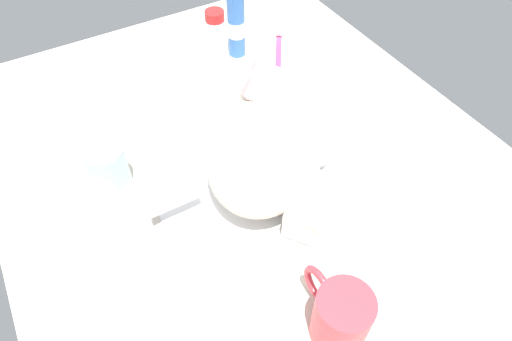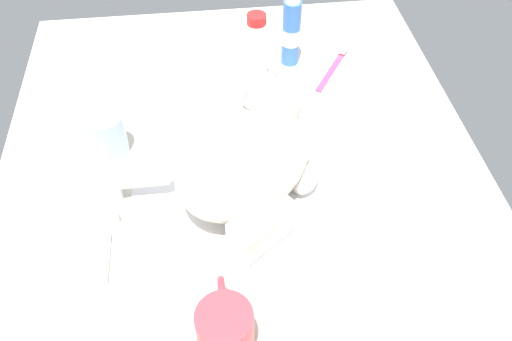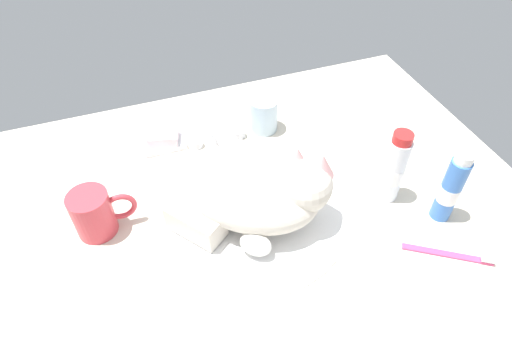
{
  "view_description": "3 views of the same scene",
  "coord_description": "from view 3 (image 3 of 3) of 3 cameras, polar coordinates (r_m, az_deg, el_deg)",
  "views": [
    {
      "loc": [
        -41.05,
        25.3,
        57.47
      ],
      "look_at": [
        -2.34,
        2.95,
        5.44
      ],
      "focal_mm": 31.42,
      "sensor_mm": 36.0,
      "label": 1
    },
    {
      "loc": [
        -57.17,
        5.15,
        66.32
      ],
      "look_at": [
        -0.39,
        -1.68,
        4.03
      ],
      "focal_mm": 37.43,
      "sensor_mm": 36.0,
      "label": 2
    },
    {
      "loc": [
        -17.21,
        -51.11,
        64.18
      ],
      "look_at": [
        2.48,
        3.65,
        6.71
      ],
      "focal_mm": 31.06,
      "sensor_mm": 36.0,
      "label": 3
    }
  ],
  "objects": [
    {
      "name": "toothbrush",
      "position": [
        0.84,
        24.08,
        -9.83
      ],
      "size": [
        13.4,
        9.33,
        1.6
      ],
      "color": "#D83F72",
      "rests_on": "ground_plane"
    },
    {
      "name": "soap_bar",
      "position": [
        0.98,
        -11.88,
        4.29
      ],
      "size": [
        7.48,
        6.3,
        2.16
      ],
      "primitive_type": "cube",
      "rotation": [
        0.0,
        0.0,
        -0.29
      ],
      "color": "silver",
      "rests_on": "soap_dish"
    },
    {
      "name": "mouthwash_bottle",
      "position": [
        0.85,
        23.79,
        -2.13
      ],
      "size": [
        3.69,
        3.69,
        15.52
      ],
      "color": "#3870C6",
      "rests_on": "ground_plane"
    },
    {
      "name": "toothpaste_bottle",
      "position": [
        0.85,
        17.3,
        0.25
      ],
      "size": [
        4.26,
        4.26,
        15.55
      ],
      "color": "white",
      "rests_on": "ground_plane"
    },
    {
      "name": "coffee_mug",
      "position": [
        0.83,
        -20.06,
        -5.19
      ],
      "size": [
        11.31,
        7.13,
        8.85
      ],
      "color": "#C63842",
      "rests_on": "ground_plane"
    },
    {
      "name": "cat",
      "position": [
        0.78,
        0.14,
        -2.45
      ],
      "size": [
        31.38,
        30.5,
        15.06
      ],
      "color": "beige",
      "rests_on": "sink_basin"
    },
    {
      "name": "rinse_cup",
      "position": [
        0.99,
        0.98,
        7.2
      ],
      "size": [
        6.24,
        6.24,
        7.83
      ],
      "color": "silver",
      "rests_on": "ground_plane"
    },
    {
      "name": "ground_plane",
      "position": [
        0.85,
        -0.74,
        -5.97
      ],
      "size": [
        110.0,
        82.5,
        3.0
      ],
      "primitive_type": "cube",
      "color": "beige"
    },
    {
      "name": "sink_basin",
      "position": [
        0.84,
        -0.76,
        -5.16
      ],
      "size": [
        37.03,
        37.03,
        0.73
      ],
      "primitive_type": "cylinder",
      "color": "white",
      "rests_on": "ground_plane"
    },
    {
      "name": "soap_dish",
      "position": [
        0.99,
        -11.74,
        3.55
      ],
      "size": [
        9.0,
        6.4,
        1.2
      ],
      "primitive_type": "cube",
      "color": "white",
      "rests_on": "ground_plane"
    },
    {
      "name": "faucet",
      "position": [
        0.96,
        -4.69,
        4.2
      ],
      "size": [
        12.6,
        11.38,
        5.17
      ],
      "color": "silver",
      "rests_on": "ground_plane"
    }
  ]
}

